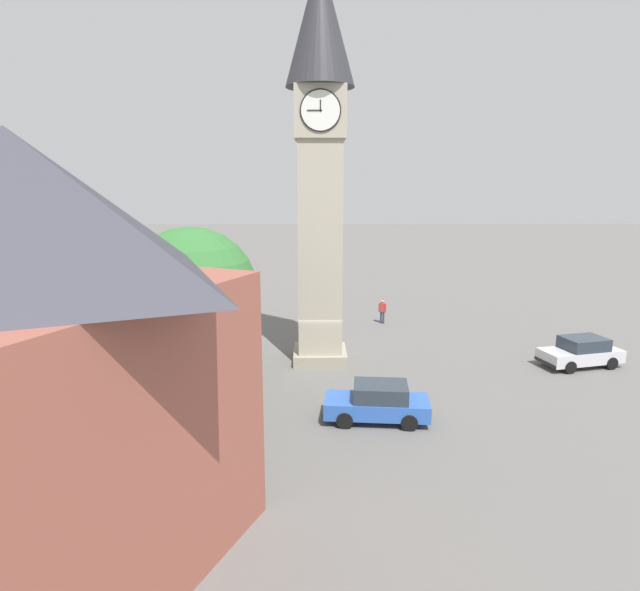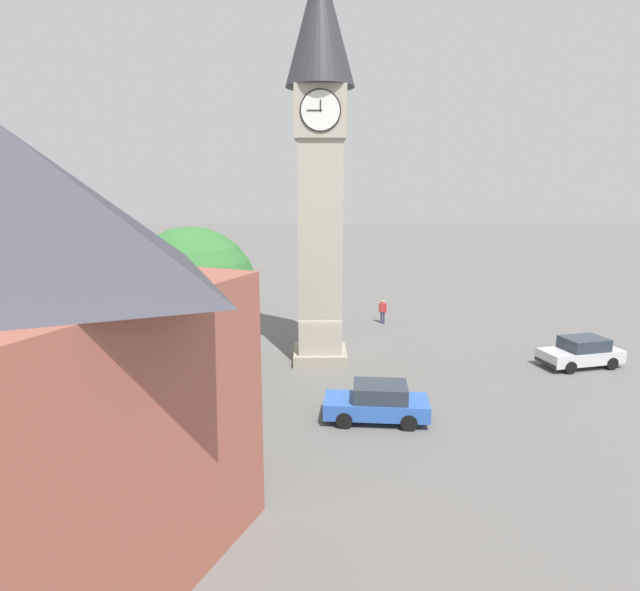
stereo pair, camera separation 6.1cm
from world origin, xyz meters
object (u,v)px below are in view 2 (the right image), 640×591
object	(u,v)px
clock_tower	(320,133)
car_white_side	(377,402)
car_silver_kerb	(581,352)
pedestrian	(383,309)
car_blue_kerb	(217,300)
car_red_corner	(63,347)
tree	(192,294)
building_terrace_right	(28,357)

from	to	relation	value
clock_tower	car_white_side	world-z (taller)	clock_tower
clock_tower	car_white_side	xyz separation A→B (m)	(-2.14, 7.45, -10.88)
car_silver_kerb	pedestrian	world-z (taller)	pedestrian
clock_tower	car_blue_kerb	distance (m)	17.68
car_silver_kerb	car_white_side	bearing A→B (deg)	29.08
clock_tower	car_red_corner	distance (m)	17.41
car_blue_kerb	pedestrian	size ratio (longest dim) A/B	2.47
car_silver_kerb	car_red_corner	bearing A→B (deg)	-2.73
car_blue_kerb	tree	size ratio (longest dim) A/B	0.56
car_red_corner	car_white_side	xyz separation A→B (m)	(-15.73, 7.55, 0.00)
car_blue_kerb	car_white_side	world-z (taller)	same
car_silver_kerb	car_white_side	xyz separation A→B (m)	(11.26, 6.26, 0.00)
clock_tower	tree	world-z (taller)	clock_tower
car_blue_kerb	pedestrian	distance (m)	12.51
clock_tower	car_white_side	bearing A→B (deg)	106.02
car_blue_kerb	tree	bearing A→B (deg)	96.62
car_silver_kerb	clock_tower	bearing A→B (deg)	-5.07
car_blue_kerb	building_terrace_right	xyz separation A→B (m)	(-0.54, 27.13, 4.56)
clock_tower	car_silver_kerb	world-z (taller)	clock_tower
car_silver_kerb	car_white_side	world-z (taller)	same
tree	car_silver_kerb	bearing A→B (deg)	-169.58
car_red_corner	car_white_side	bearing A→B (deg)	154.37
building_terrace_right	car_blue_kerb	bearing A→B (deg)	-88.85
car_red_corner	tree	xyz separation A→B (m)	(-8.00, 4.78, 3.84)
tree	clock_tower	bearing A→B (deg)	-140.03
car_blue_kerb	car_red_corner	xyz separation A→B (m)	(6.10, 11.65, 0.00)
tree	building_terrace_right	distance (m)	10.82
clock_tower	car_red_corner	bearing A→B (deg)	-0.40
car_silver_kerb	building_terrace_right	xyz separation A→B (m)	(20.34, 14.20, 4.56)
car_silver_kerb	car_blue_kerb	bearing A→B (deg)	-31.76
tree	building_terrace_right	world-z (taller)	building_terrace_right
car_white_side	building_terrace_right	distance (m)	12.90
clock_tower	building_terrace_right	size ratio (longest dim) A/B	1.82
pedestrian	building_terrace_right	xyz separation A→B (m)	(11.28, 23.05, 4.31)
car_silver_kerb	car_red_corner	world-z (taller)	same
car_white_side	tree	bearing A→B (deg)	-19.73
car_silver_kerb	pedestrian	xyz separation A→B (m)	(9.06, -8.85, 0.25)
pedestrian	clock_tower	bearing A→B (deg)	60.50
car_red_corner	tree	size ratio (longest dim) A/B	0.57
clock_tower	pedestrian	bearing A→B (deg)	-119.50
clock_tower	pedestrian	xyz separation A→B (m)	(-4.34, -7.66, -10.64)
car_white_side	tree	world-z (taller)	tree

